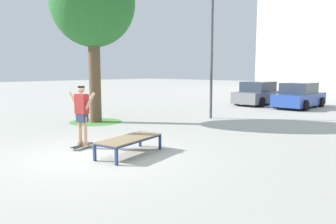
# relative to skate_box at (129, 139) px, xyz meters

# --- Properties ---
(ground_plane) EXTENTS (120.00, 120.00, 0.00)m
(ground_plane) POSITION_rel_skate_box_xyz_m (-0.63, -0.62, -0.41)
(ground_plane) COLOR #B7B5AD
(skate_box) EXTENTS (1.08, 2.00, 0.46)m
(skate_box) POSITION_rel_skate_box_xyz_m (0.00, 0.00, 0.00)
(skate_box) COLOR navy
(skate_box) RESTS_ON ground
(skateboard) EXTENTS (0.37, 0.82, 0.09)m
(skateboard) POSITION_rel_skate_box_xyz_m (-1.55, -0.41, -0.34)
(skateboard) COLOR black
(skateboard) RESTS_ON ground
(skater) EXTENTS (0.99, 0.34, 1.69)m
(skater) POSITION_rel_skate_box_xyz_m (-1.56, -0.40, 0.66)
(skater) COLOR tan
(skater) RESTS_ON skateboard
(tree_near_left) EXTENTS (3.51, 3.51, 6.87)m
(tree_near_left) POSITION_rel_skate_box_xyz_m (-5.33, 2.71, 4.55)
(tree_near_left) COLOR brown
(tree_near_left) RESTS_ON ground
(grass_patch_near_left) EXTENTS (2.25, 2.25, 0.01)m
(grass_patch_near_left) POSITION_rel_skate_box_xyz_m (-5.33, 2.71, -0.41)
(grass_patch_near_left) COLOR #519342
(grass_patch_near_left) RESTS_ON ground
(car_grey) EXTENTS (1.94, 4.21, 1.50)m
(car_grey) POSITION_rel_skate_box_xyz_m (-3.60, 14.24, 0.28)
(car_grey) COLOR slate
(car_grey) RESTS_ON ground
(car_blue) EXTENTS (1.96, 4.22, 1.50)m
(car_blue) POSITION_rel_skate_box_xyz_m (-0.93, 14.14, 0.28)
(car_blue) COLOR #28479E
(car_blue) RESTS_ON ground
(light_post) EXTENTS (0.36, 0.36, 5.83)m
(light_post) POSITION_rel_skate_box_xyz_m (-2.30, 6.97, 3.41)
(light_post) COLOR #4C4C51
(light_post) RESTS_ON ground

